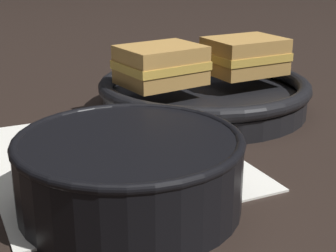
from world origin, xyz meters
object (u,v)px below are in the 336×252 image
soup_bowl (129,167)px  sandwich_near_left (161,65)px  skillet (204,93)px  sandwich_near_right (245,56)px  spoon (129,153)px

soup_bowl → sandwich_near_left: (-0.17, 0.16, 0.03)m
soup_bowl → sandwich_near_left: bearing=137.5°
skillet → sandwich_near_right: 0.07m
soup_bowl → sandwich_near_right: size_ratio=1.69×
soup_bowl → skillet: soup_bowl is taller
spoon → sandwich_near_left: bearing=109.7°
soup_bowl → sandwich_near_right: 0.32m
soup_bowl → sandwich_near_left: 0.23m
skillet → sandwich_near_right: (0.01, 0.06, 0.04)m
spoon → sandwich_near_right: sandwich_near_right is taller
soup_bowl → spoon: (-0.08, 0.05, -0.03)m
sandwich_near_left → sandwich_near_right: (0.02, 0.12, 0.00)m
spoon → sandwich_near_left: (-0.09, 0.11, 0.06)m
spoon → sandwich_near_left: sandwich_near_left is taller
soup_bowl → spoon: 0.10m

